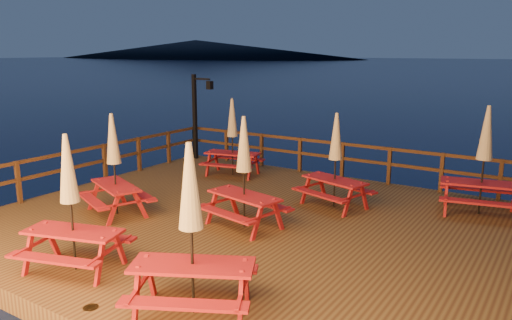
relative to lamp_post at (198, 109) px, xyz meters
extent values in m
plane|color=black|center=(5.39, -4.55, -2.20)|extent=(500.00, 500.00, 0.00)
cube|color=#482C17|center=(5.39, -4.55, -2.00)|extent=(12.00, 10.00, 0.40)
cylinder|color=#391D12|center=(-0.21, 0.05, -2.50)|extent=(0.24, 0.24, 1.40)
cylinder|color=#391D12|center=(5.39, 0.05, -2.50)|extent=(0.24, 0.24, 1.40)
cube|color=#391D12|center=(5.39, 0.30, -0.75)|extent=(11.70, 0.06, 0.09)
cube|color=#391D12|center=(5.39, 0.30, -1.19)|extent=(11.70, 0.06, 0.09)
cube|color=#391D12|center=(0.71, 0.30, -1.25)|extent=(0.10, 0.10, 1.10)
cube|color=#391D12|center=(5.39, 0.30, -1.25)|extent=(0.10, 0.10, 1.10)
cube|color=#391D12|center=(-0.46, -4.55, -0.75)|extent=(0.06, 9.70, 0.09)
cube|color=#391D12|center=(-0.46, -4.55, -1.19)|extent=(0.06, 9.70, 0.09)
cube|color=#391D12|center=(-0.46, -4.55, -1.25)|extent=(0.10, 0.10, 1.10)
cube|color=#391D12|center=(-0.46, -0.67, -1.25)|extent=(0.10, 0.10, 1.10)
cube|color=black|center=(-0.16, 0.00, -0.30)|extent=(0.12, 0.12, 3.00)
cube|color=black|center=(0.19, 0.00, 1.05)|extent=(0.70, 0.06, 0.06)
cube|color=black|center=(0.54, 0.00, 0.85)|extent=(0.18, 0.18, 0.28)
sphere|color=#FFBF66|center=(0.54, 0.00, 0.85)|extent=(0.14, 0.14, 0.14)
ellipsoid|color=black|center=(-154.61, 185.45, 2.30)|extent=(180.00, 84.00, 9.00)
cube|color=maroon|center=(2.40, -1.27, -1.10)|extent=(1.77, 1.00, 0.05)
cube|color=maroon|center=(2.27, -0.73, -1.38)|extent=(1.69, 0.62, 0.05)
cube|color=maroon|center=(2.52, -1.82, -1.38)|extent=(1.69, 0.62, 0.05)
cube|color=maroon|center=(1.65, -1.13, -1.45)|extent=(0.07, 0.10, 0.70)
cube|color=maroon|center=(1.79, -1.73, -1.45)|extent=(0.07, 0.10, 0.70)
cube|color=maroon|center=(3.01, -0.82, -1.45)|extent=(0.07, 0.10, 0.70)
cube|color=maroon|center=(3.14, -1.42, -1.45)|extent=(0.07, 0.10, 0.70)
cylinder|color=black|center=(2.40, -1.27, -0.64)|extent=(0.04, 0.04, 2.32)
cone|color=tan|center=(2.40, -1.27, 0.01)|extent=(0.33, 0.33, 1.16)
sphere|color=black|center=(2.40, -1.27, 0.55)|extent=(0.06, 0.06, 0.06)
cube|color=maroon|center=(6.40, -2.51, -1.11)|extent=(1.76, 1.08, 0.05)
cube|color=maroon|center=(6.56, -1.98, -1.38)|extent=(1.65, 0.71, 0.05)
cube|color=maroon|center=(6.25, -3.04, -1.38)|extent=(1.65, 0.71, 0.05)
cube|color=maroon|center=(5.83, -2.03, -1.45)|extent=(0.08, 0.10, 0.69)
cube|color=maroon|center=(5.66, -2.61, -1.45)|extent=(0.08, 0.10, 0.69)
cube|color=maroon|center=(7.15, -2.42, -1.45)|extent=(0.08, 0.10, 0.69)
cube|color=maroon|center=(6.97, -3.00, -1.45)|extent=(0.08, 0.10, 0.69)
cylinder|color=black|center=(6.40, -2.51, -0.65)|extent=(0.04, 0.04, 2.29)
cone|color=tan|center=(6.40, -2.51, -0.01)|extent=(0.33, 0.33, 1.14)
sphere|color=black|center=(6.40, -2.51, 0.52)|extent=(0.06, 0.06, 0.06)
cube|color=maroon|center=(6.80, -8.40, -1.04)|extent=(1.93, 1.46, 0.05)
cube|color=maroon|center=(6.52, -7.87, -1.34)|extent=(1.73, 1.08, 0.05)
cube|color=maroon|center=(7.08, -8.93, -1.34)|extent=(1.73, 1.08, 0.05)
cube|color=maroon|center=(5.98, -8.45, -1.42)|extent=(0.10, 0.12, 0.75)
cube|color=maroon|center=(6.28, -9.04, -1.42)|extent=(0.10, 0.12, 0.75)
cube|color=maroon|center=(7.31, -7.76, -1.42)|extent=(0.10, 0.12, 0.75)
cube|color=maroon|center=(7.62, -8.35, -1.42)|extent=(0.10, 0.12, 0.75)
cylinder|color=black|center=(6.80, -8.40, -0.54)|extent=(0.04, 0.04, 2.51)
cone|color=tan|center=(6.80, -8.40, 0.16)|extent=(0.36, 0.36, 1.26)
sphere|color=black|center=(6.80, -8.40, 0.75)|extent=(0.07, 0.07, 0.07)
cube|color=maroon|center=(5.34, -4.93, -1.08)|extent=(1.82, 1.01, 0.05)
cube|color=maroon|center=(5.46, -4.37, -1.36)|extent=(1.74, 0.62, 0.05)
cube|color=maroon|center=(5.22, -5.49, -1.36)|extent=(1.74, 0.62, 0.05)
cube|color=maroon|center=(4.70, -4.48, -1.44)|extent=(0.08, 0.11, 0.72)
cube|color=maroon|center=(4.57, -5.09, -1.44)|extent=(0.08, 0.11, 0.72)
cube|color=maroon|center=(6.11, -4.77, -1.44)|extent=(0.08, 0.11, 0.72)
cube|color=maroon|center=(5.98, -5.39, -1.44)|extent=(0.08, 0.11, 0.72)
cylinder|color=black|center=(5.34, -4.93, -0.60)|extent=(0.04, 0.04, 2.39)
cone|color=tan|center=(5.34, -4.93, 0.07)|extent=(0.34, 0.34, 1.20)
sphere|color=black|center=(5.34, -4.93, 0.63)|extent=(0.07, 0.07, 0.07)
cube|color=maroon|center=(2.28, -5.86, -1.09)|extent=(1.81, 1.25, 0.05)
cube|color=maroon|center=(2.50, -5.34, -1.37)|extent=(1.66, 0.88, 0.05)
cube|color=maroon|center=(2.07, -6.38, -1.37)|extent=(1.66, 0.88, 0.05)
cube|color=maroon|center=(1.75, -5.31, -1.44)|extent=(0.09, 0.11, 0.70)
cube|color=maroon|center=(1.52, -5.88, -1.44)|extent=(0.09, 0.11, 0.70)
cube|color=maroon|center=(3.05, -5.84, -1.44)|extent=(0.09, 0.11, 0.70)
cube|color=maroon|center=(2.81, -6.41, -1.44)|extent=(0.09, 0.11, 0.70)
cylinder|color=black|center=(2.28, -5.86, -0.63)|extent=(0.04, 0.04, 2.34)
cone|color=tan|center=(2.28, -5.86, 0.03)|extent=(0.34, 0.34, 1.17)
sphere|color=black|center=(2.28, -5.86, 0.57)|extent=(0.07, 0.07, 0.07)
cube|color=maroon|center=(4.07, -8.40, -1.08)|extent=(1.84, 1.15, 0.05)
cube|color=maroon|center=(3.90, -7.85, -1.37)|extent=(1.72, 0.76, 0.05)
cube|color=maroon|center=(4.23, -8.95, -1.37)|extent=(1.72, 0.76, 0.05)
cube|color=maroon|center=(3.29, -8.31, -1.44)|extent=(0.08, 0.11, 0.71)
cube|color=maroon|center=(3.48, -8.91, -1.44)|extent=(0.08, 0.11, 0.71)
cube|color=maroon|center=(4.65, -7.89, -1.44)|extent=(0.08, 0.11, 0.71)
cube|color=maroon|center=(4.84, -8.49, -1.44)|extent=(0.08, 0.11, 0.71)
cylinder|color=black|center=(4.07, -8.40, -0.60)|extent=(0.04, 0.04, 2.38)
cone|color=tan|center=(4.07, -8.40, 0.06)|extent=(0.34, 0.34, 1.19)
sphere|color=black|center=(4.07, -8.40, 0.62)|extent=(0.07, 0.07, 0.07)
cube|color=maroon|center=(9.55, -1.16, -1.04)|extent=(1.92, 1.07, 0.05)
cube|color=maroon|center=(9.42, -0.56, -1.34)|extent=(1.83, 0.66, 0.05)
cube|color=maroon|center=(9.68, -1.75, -1.34)|extent=(1.83, 0.66, 0.05)
cube|color=maroon|center=(8.74, -0.99, -1.42)|extent=(0.08, 0.11, 0.76)
cube|color=maroon|center=(8.88, -1.64, -1.42)|extent=(0.08, 0.11, 0.76)
cylinder|color=black|center=(9.55, -1.16, -0.53)|extent=(0.04, 0.04, 2.52)
cone|color=tan|center=(9.55, -1.16, 0.17)|extent=(0.36, 0.36, 1.26)
sphere|color=black|center=(9.55, -1.16, 0.76)|extent=(0.07, 0.07, 0.07)
camera|label=1|loc=(11.29, -13.58, 2.04)|focal=35.00mm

